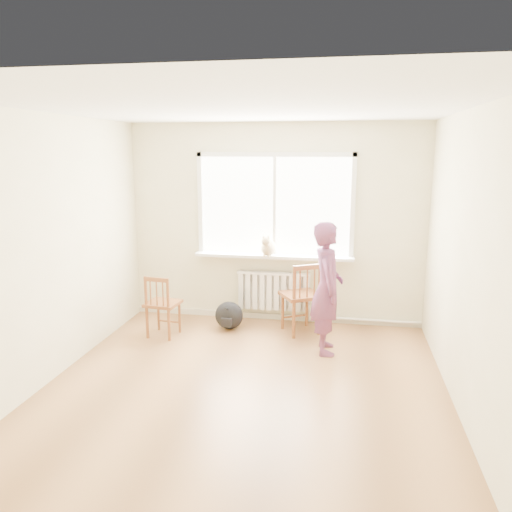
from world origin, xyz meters
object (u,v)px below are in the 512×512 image
at_px(chair_left, 161,306).
at_px(chair_right, 303,298).
at_px(backpack, 229,315).
at_px(cat, 268,247).
at_px(person, 327,288).

bearing_deg(chair_left, chair_right, -159.42).
xyz_separation_m(chair_left, chair_right, (1.75, 0.43, 0.07)).
height_order(chair_right, backpack, chair_right).
height_order(chair_left, cat, cat).
xyz_separation_m(chair_left, person, (2.07, -0.11, 0.37)).
bearing_deg(chair_right, person, 90.36).
bearing_deg(cat, chair_left, -146.09).
height_order(person, cat, person).
relative_size(chair_right, cat, 2.08).
distance_m(person, cat, 1.21).
height_order(cat, backpack, cat).
relative_size(chair_right, backpack, 2.53).
xyz_separation_m(chair_left, backpack, (0.78, 0.42, -0.22)).
distance_m(chair_left, chair_right, 1.80).
bearing_deg(backpack, chair_left, -151.53).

